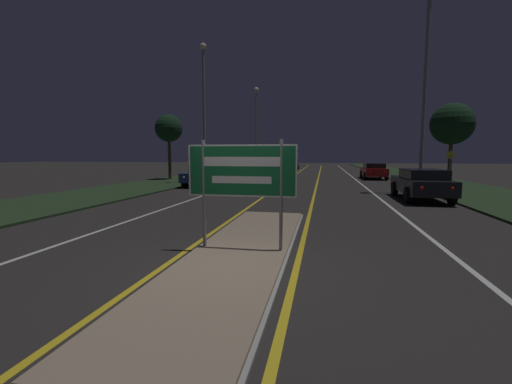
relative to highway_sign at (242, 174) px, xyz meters
The scene contains 22 objects.
ground_plane 1.82m from the highway_sign, 90.00° to the right, with size 160.00×160.00×0.00m, color #282623.
median_island 1.59m from the highway_sign, 90.00° to the left, with size 1.99×9.06×0.10m.
verge_left 21.46m from the highway_sign, 116.36° to the left, with size 5.00×100.00×0.08m.
verge_right 21.46m from the highway_sign, 63.64° to the left, with size 5.00×100.00×0.08m.
centre_line_yellow_left 24.26m from the highway_sign, 92.80° to the left, with size 0.12×70.00×0.01m.
centre_line_yellow_right 24.26m from the highway_sign, 87.20° to the left, with size 0.12×70.00×0.01m.
lane_line_white_left 24.59m from the highway_sign, 99.86° to the left, with size 0.12×70.00×0.01m.
lane_line_white_right 24.59m from the highway_sign, 80.14° to the left, with size 0.12×70.00×0.01m.
edge_line_white_left 25.27m from the highway_sign, 106.59° to the left, with size 0.10×70.00×0.01m.
edge_line_white_right 25.27m from the highway_sign, 73.41° to the left, with size 0.10×70.00×0.01m.
highway_sign is the anchor object (origin of this frame).
streetlight_left_near 17.62m from the highway_sign, 112.11° to the left, with size 0.44×0.44×9.44m.
streetlight_left_far 35.82m from the highway_sign, 100.68° to the left, with size 0.61×0.61×10.11m.
streetlight_right_near 15.21m from the highway_sign, 62.30° to the left, with size 0.58×0.58×10.34m.
car_receding_0 11.34m from the highway_sign, 58.44° to the left, with size 1.90×4.53×1.39m.
car_receding_1 24.03m from the highway_sign, 76.19° to the left, with size 1.85×4.66×1.32m.
car_approaching_0 15.55m from the highway_sign, 112.35° to the left, with size 1.91×4.29×1.36m.
car_approaching_1 28.01m from the highway_sign, 95.81° to the left, with size 1.91×4.37×1.32m.
car_approaching_2 40.69m from the highway_sign, 93.95° to the left, with size 1.99×4.12×1.31m.
warning_sign 20.41m from the highway_sign, 61.36° to the left, with size 0.60×0.06×2.23m.
roadside_palm_left 21.51m from the highway_sign, 119.10° to the left, with size 2.14×2.14×5.08m.
roadside_palm_right 21.15m from the highway_sign, 61.70° to the left, with size 2.75×2.75×5.36m.
Camera 1 is at (1.63, -5.88, 2.02)m, focal length 24.00 mm.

